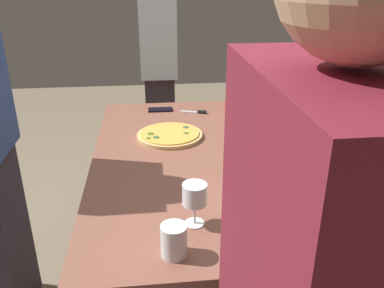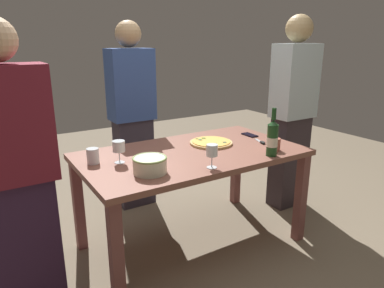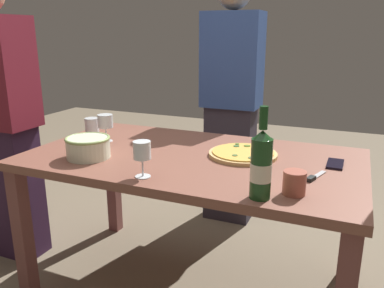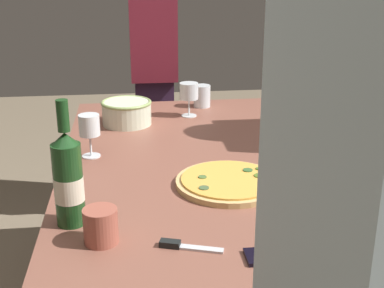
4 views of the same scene
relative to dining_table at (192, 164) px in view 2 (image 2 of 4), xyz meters
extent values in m
plane|color=#786954|center=(0.00, 0.00, -0.66)|extent=(8.00, 8.00, 0.00)
cube|color=brown|center=(0.00, 0.00, 0.07)|extent=(1.60, 0.90, 0.04)
cube|color=brown|center=(-0.74, -0.40, -0.30)|extent=(0.07, 0.07, 0.71)
cube|color=brown|center=(0.74, -0.40, -0.30)|extent=(0.07, 0.07, 0.71)
cube|color=brown|center=(-0.74, 0.40, -0.30)|extent=(0.07, 0.07, 0.71)
cube|color=brown|center=(0.74, 0.40, -0.30)|extent=(0.07, 0.07, 0.71)
cylinder|color=tan|center=(0.23, 0.09, 0.10)|extent=(0.33, 0.33, 0.02)
cylinder|color=gold|center=(0.23, 0.09, 0.11)|extent=(0.30, 0.30, 0.01)
cylinder|color=#47623A|center=(0.30, 0.00, 0.12)|extent=(0.03, 0.03, 0.00)
cylinder|color=#3B6432|center=(0.18, 0.16, 0.12)|extent=(0.03, 0.03, 0.00)
cylinder|color=#406725|center=(0.17, 0.20, 0.12)|extent=(0.02, 0.02, 0.00)
cylinder|color=#517024|center=(0.23, 0.18, 0.12)|extent=(0.03, 0.03, 0.00)
cylinder|color=#4D6D35|center=(0.21, 0.01, 0.12)|extent=(0.03, 0.03, 0.00)
cylinder|color=silver|center=(-0.44, -0.22, 0.14)|extent=(0.21, 0.21, 0.10)
torus|color=#95B065|center=(-0.44, -0.22, 0.19)|extent=(0.21, 0.21, 0.01)
cylinder|color=#1A421C|center=(0.42, -0.37, 0.20)|extent=(0.08, 0.08, 0.22)
cone|color=#1A421C|center=(0.42, -0.37, 0.33)|extent=(0.08, 0.08, 0.03)
cylinder|color=#1A421C|center=(0.42, -0.37, 0.39)|extent=(0.03, 0.03, 0.08)
cylinder|color=#EBE2C5|center=(0.42, -0.37, 0.19)|extent=(0.08, 0.08, 0.07)
cylinder|color=white|center=(-0.07, -0.35, 0.09)|extent=(0.07, 0.07, 0.00)
cylinder|color=white|center=(-0.07, -0.35, 0.13)|extent=(0.01, 0.01, 0.08)
cylinder|color=white|center=(-0.07, -0.35, 0.21)|extent=(0.07, 0.07, 0.07)
cylinder|color=maroon|center=(-0.07, -0.35, 0.19)|extent=(0.06, 0.06, 0.03)
cylinder|color=white|center=(-0.53, 0.05, 0.09)|extent=(0.07, 0.07, 0.00)
cylinder|color=white|center=(-0.53, 0.05, 0.13)|extent=(0.01, 0.01, 0.07)
cylinder|color=white|center=(-0.53, 0.05, 0.21)|extent=(0.08, 0.08, 0.07)
cylinder|color=#A75745|center=(0.53, -0.29, 0.14)|extent=(0.09, 0.09, 0.09)
cylinder|color=white|center=(-0.68, 0.13, 0.14)|extent=(0.08, 0.08, 0.10)
cube|color=black|center=(0.65, 0.12, 0.10)|extent=(0.07, 0.14, 0.01)
cube|color=silver|center=(0.60, -0.05, 0.10)|extent=(0.05, 0.11, 0.01)
cube|color=black|center=(0.57, -0.12, 0.10)|extent=(0.04, 0.06, 0.02)
cube|color=#2F2A35|center=(-0.08, 0.89, -0.24)|extent=(0.33, 0.20, 0.83)
cube|color=#2F4B8D|center=(-0.08, 0.89, 0.49)|extent=(0.39, 0.24, 0.63)
sphere|color=tan|center=(-0.08, 0.89, 0.92)|extent=(0.23, 0.23, 0.23)
cube|color=#341D37|center=(-1.16, -0.08, -0.25)|extent=(0.37, 0.20, 0.81)
cube|color=maroon|center=(-1.16, -0.08, 0.45)|extent=(0.43, 0.24, 0.61)
cube|color=#33292E|center=(1.14, 0.11, -0.23)|extent=(0.32, 0.20, 0.86)
cube|color=silver|center=(1.14, 0.11, 0.52)|extent=(0.38, 0.24, 0.64)
sphere|color=tan|center=(1.14, 0.11, 0.96)|extent=(0.23, 0.23, 0.23)
camera|label=1|loc=(-1.65, 0.18, 0.88)|focal=37.62mm
camera|label=2|loc=(-1.29, -2.06, 0.87)|focal=32.95mm
camera|label=3|loc=(0.71, -1.67, 0.67)|focal=36.56mm
camera|label=4|loc=(1.68, -0.20, 0.75)|focal=48.86mm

